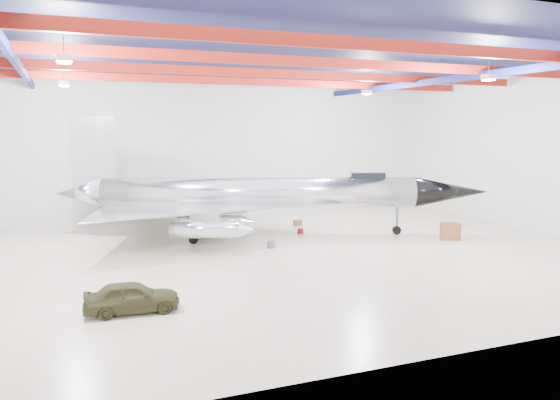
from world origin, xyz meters
name	(u,v)px	position (x,y,z in m)	size (l,w,h in m)	color
floor	(263,256)	(0.00, 0.00, 0.00)	(40.00, 40.00, 0.00)	beige
wall_back	(200,149)	(0.00, 15.00, 5.50)	(40.00, 40.00, 0.00)	silver
wall_right	(538,152)	(20.00, 0.00, 5.50)	(30.00, 30.00, 0.00)	silver
ceiling	(262,56)	(0.00, 0.00, 11.00)	(40.00, 40.00, 0.00)	#0A0F38
ceiling_structure	(262,69)	(0.00, 0.00, 10.32)	(39.50, 29.50, 1.08)	maroon
jet_aircraft	(259,197)	(1.75, 5.70, 2.58)	(27.87, 21.04, 7.88)	silver
jeep	(132,297)	(-7.99, -7.11, 0.62)	(1.46, 3.63, 1.24)	#35311A
desk	(450,231)	(12.73, -0.22, 0.55)	(1.21, 0.60, 1.11)	brown
crate_ply	(197,237)	(-2.45, 5.91, 0.17)	(0.47, 0.38, 0.33)	olive
toolbox_red	(203,231)	(-1.52, 7.87, 0.15)	(0.42, 0.33, 0.29)	maroon
engine_drum	(271,244)	(1.13, 1.77, 0.20)	(0.45, 0.45, 0.41)	#59595B
parts_bin	(298,223)	(5.68, 8.21, 0.20)	(0.58, 0.47, 0.41)	olive
tool_chest	(300,231)	(4.58, 5.23, 0.18)	(0.40, 0.40, 0.36)	maroon
spares_box	(237,229)	(0.76, 7.42, 0.17)	(0.39, 0.39, 0.35)	#59595B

